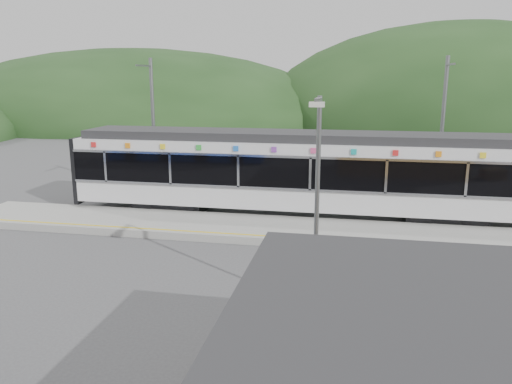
# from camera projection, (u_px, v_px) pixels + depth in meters

# --- Properties ---
(ground) EXTENTS (120.00, 120.00, 0.00)m
(ground) POSITION_uv_depth(u_px,v_px,m) (256.00, 263.00, 16.69)
(ground) COLOR #4C4C4F
(ground) RESTS_ON ground
(hills) EXTENTS (146.00, 149.00, 26.00)m
(hills) POSITION_uv_depth(u_px,v_px,m) (427.00, 227.00, 20.60)
(hills) COLOR #1E3D19
(hills) RESTS_ON ground
(platform) EXTENTS (26.00, 3.20, 0.30)m
(platform) POSITION_uv_depth(u_px,v_px,m) (272.00, 230.00, 19.82)
(platform) COLOR #9E9E99
(platform) RESTS_ON ground
(yellow_line) EXTENTS (26.00, 0.10, 0.01)m
(yellow_line) POSITION_uv_depth(u_px,v_px,m) (266.00, 236.00, 18.54)
(yellow_line) COLOR yellow
(yellow_line) RESTS_ON platform
(train) EXTENTS (20.44, 3.01, 3.74)m
(train) POSITION_uv_depth(u_px,v_px,m) (302.00, 171.00, 21.80)
(train) COLOR black
(train) RESTS_ON ground
(catenary_mast_west) EXTENTS (0.18, 1.80, 7.00)m
(catenary_mast_west) POSITION_uv_depth(u_px,v_px,m) (153.00, 126.00, 25.37)
(catenary_mast_west) COLOR slate
(catenary_mast_west) RESTS_ON ground
(catenary_mast_east) EXTENTS (0.18, 1.80, 7.00)m
(catenary_mast_east) POSITION_uv_depth(u_px,v_px,m) (442.00, 131.00, 22.76)
(catenary_mast_east) COLOR slate
(catenary_mast_east) RESTS_ON ground
(lamp_post) EXTENTS (0.35, 0.99, 5.62)m
(lamp_post) POSITION_uv_depth(u_px,v_px,m) (317.00, 187.00, 12.55)
(lamp_post) COLOR slate
(lamp_post) RESTS_ON ground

